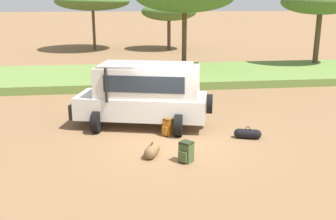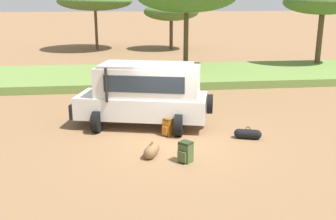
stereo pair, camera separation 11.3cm
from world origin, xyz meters
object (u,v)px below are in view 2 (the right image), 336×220
at_px(backpack_beside_front_wheel, 168,127).
at_px(duffel_bag_soft_canvas, 152,150).
at_px(acacia_tree_centre_back, 171,12).
at_px(duffel_bag_low_black_case, 248,134).
at_px(acacia_tree_far_left, 95,1).
at_px(acacia_tree_right_mid, 323,3).
at_px(backpack_cluster_center, 185,152).
at_px(safari_vehicle, 145,94).

height_order(backpack_beside_front_wheel, duffel_bag_soft_canvas, backpack_beside_front_wheel).
bearing_deg(duffel_bag_soft_canvas, acacia_tree_centre_back, 81.21).
xyz_separation_m(duffel_bag_low_black_case, acacia_tree_far_left, (-6.56, 26.90, 4.44)).
distance_m(backpack_beside_front_wheel, duffel_bag_low_black_case, 2.83).
bearing_deg(acacia_tree_far_left, acacia_tree_right_mid, -40.22).
xyz_separation_m(backpack_beside_front_wheel, acacia_tree_far_left, (-3.82, 26.21, 4.30)).
xyz_separation_m(backpack_cluster_center, duffel_bag_low_black_case, (2.53, 1.78, -0.14)).
bearing_deg(backpack_beside_front_wheel, duffel_bag_low_black_case, -14.13).
bearing_deg(acacia_tree_centre_back, backpack_cluster_center, -96.65).
xyz_separation_m(backpack_cluster_center, acacia_tree_far_left, (-4.03, 28.68, 4.30)).
xyz_separation_m(backpack_cluster_center, acacia_tree_centre_back, (3.25, 27.90, 3.31)).
xyz_separation_m(acacia_tree_centre_back, acacia_tree_right_mid, (8.71, -12.75, 0.94)).
bearing_deg(duffel_bag_low_black_case, backpack_beside_front_wheel, 165.87).
relative_size(acacia_tree_far_left, acacia_tree_right_mid, 1.44).
bearing_deg(backpack_beside_front_wheel, acacia_tree_centre_back, 82.25).
height_order(duffel_bag_low_black_case, acacia_tree_far_left, acacia_tree_far_left).
height_order(backpack_cluster_center, duffel_bag_soft_canvas, backpack_cluster_center).
relative_size(backpack_cluster_center, acacia_tree_far_left, 0.08).
bearing_deg(backpack_beside_front_wheel, backpack_cluster_center, -85.13).
height_order(backpack_cluster_center, acacia_tree_right_mid, acacia_tree_right_mid).
bearing_deg(acacia_tree_far_left, duffel_bag_soft_canvas, -83.80).
relative_size(backpack_cluster_center, duffel_bag_low_black_case, 0.69).
relative_size(duffel_bag_low_black_case, duffel_bag_soft_canvas, 1.13).
bearing_deg(backpack_beside_front_wheel, acacia_tree_right_mid, 46.19).
relative_size(duffel_bag_low_black_case, acacia_tree_right_mid, 0.17).
height_order(duffel_bag_soft_canvas, acacia_tree_centre_back, acacia_tree_centre_back).
height_order(safari_vehicle, duffel_bag_low_black_case, safari_vehicle).
xyz_separation_m(duffel_bag_low_black_case, acacia_tree_centre_back, (0.72, 26.13, 3.45)).
bearing_deg(acacia_tree_centre_back, acacia_tree_right_mid, -55.65).
bearing_deg(safari_vehicle, acacia_tree_right_mid, 41.59).
height_order(safari_vehicle, acacia_tree_right_mid, acacia_tree_right_mid).
relative_size(acacia_tree_far_left, acacia_tree_centre_back, 1.37).
relative_size(duffel_bag_soft_canvas, acacia_tree_right_mid, 0.15).
distance_m(backpack_cluster_center, acacia_tree_centre_back, 28.29).
bearing_deg(acacia_tree_far_left, duffel_bag_low_black_case, -76.29).
height_order(duffel_bag_soft_canvas, acacia_tree_right_mid, acacia_tree_right_mid).
height_order(safari_vehicle, acacia_tree_far_left, acacia_tree_far_left).
xyz_separation_m(safari_vehicle, backpack_cluster_center, (0.97, -3.68, -0.98)).
bearing_deg(acacia_tree_right_mid, backpack_beside_front_wheel, -133.81).
xyz_separation_m(backpack_beside_front_wheel, duffel_bag_low_black_case, (2.74, -0.69, -0.14)).
xyz_separation_m(safari_vehicle, acacia_tree_far_left, (-3.06, 25.00, 3.32)).
bearing_deg(acacia_tree_right_mid, duffel_bag_soft_canvas, -131.58).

